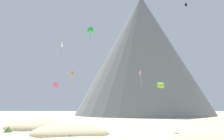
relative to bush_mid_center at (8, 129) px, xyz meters
The scene contains 14 objects.
dune_foreground_right 11.88m from the bush_mid_center, 11.59° to the right, with size 13.03×11.15×3.56m, color beige.
dune_midground 10.05m from the bush_mid_center, 83.02° to the left, with size 12.52×17.45×4.23m, color #CCBA8E.
bush_mid_center is the anchor object (origin of this frame).
bush_scatter_east 12.08m from the bush_mid_center, 20.52° to the left, with size 2.48×2.48×0.50m, color #477238.
bush_far_left 15.89m from the bush_mid_center, 35.20° to the right, with size 1.45×1.45×0.73m, color #386633.
bush_near_right 11.05m from the bush_mid_center, 10.96° to the right, with size 1.29×1.29×0.62m, color #568442.
rock_massif 96.06m from the bush_mid_center, 68.99° to the left, with size 96.84×96.84×68.44m.
kite_black_high 70.66m from the bush_mid_center, 40.53° to the left, with size 0.83×0.77×1.02m.
kite_rainbow_low 30.98m from the bush_mid_center, 90.11° to the left, with size 2.00×1.36×2.02m.
kite_pink_mid 50.65m from the bush_mid_center, 55.65° to the left, with size 0.90×0.67×5.45m.
kite_green_mid 32.03m from the bush_mid_center, 54.77° to the left, with size 1.75×1.72×3.57m.
kite_white_high 51.50m from the bush_mid_center, 93.20° to the left, with size 1.70×2.39×6.83m.
kite_orange_low 24.87m from the bush_mid_center, 71.23° to the left, with size 1.14×1.03×5.65m.
kite_lime_low 29.75m from the bush_mid_center, 10.36° to the left, with size 1.29×1.35×1.22m.
Camera 1 is at (2.18, -26.00, 4.51)m, focal length 36.64 mm.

